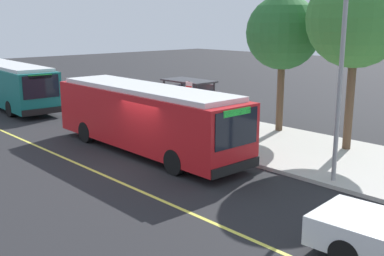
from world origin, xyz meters
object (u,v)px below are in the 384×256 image
at_px(pedestrian_commuter, 145,109).
at_px(transit_bus_second, 8,83).
at_px(waiting_bench, 193,117).
at_px(transit_bus_main, 146,116).
at_px(route_sign_post, 189,102).

bearing_deg(pedestrian_commuter, transit_bus_second, -166.83).
bearing_deg(waiting_bench, transit_bus_second, -160.76).
relative_size(transit_bus_second, pedestrian_commuter, 6.93).
height_order(transit_bus_main, transit_bus_second, same).
distance_m(transit_bus_main, waiting_bench, 5.16).
relative_size(transit_bus_second, route_sign_post, 4.19).
relative_size(waiting_bench, pedestrian_commuter, 0.95).
relative_size(waiting_bench, route_sign_post, 0.57).
height_order(transit_bus_main, waiting_bench, transit_bus_main).
bearing_deg(transit_bus_second, transit_bus_main, -0.01).
distance_m(route_sign_post, pedestrian_commuter, 3.80).
bearing_deg(transit_bus_second, waiting_bench, 19.24).
height_order(waiting_bench, route_sign_post, route_sign_post).
bearing_deg(waiting_bench, transit_bus_main, -67.19).
xyz_separation_m(waiting_bench, pedestrian_commuter, (-1.68, -1.93, 0.48)).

